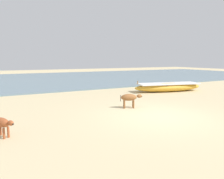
{
  "coord_description": "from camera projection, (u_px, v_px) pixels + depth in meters",
  "views": [
    {
      "loc": [
        -5.26,
        -6.08,
        2.16
      ],
      "look_at": [
        -0.21,
        3.55,
        0.6
      ],
      "focal_mm": 33.69,
      "sensor_mm": 36.0,
      "label": 1
    }
  ],
  "objects": [
    {
      "name": "ground",
      "position": [
        160.0,
        116.0,
        8.06
      ],
      "size": [
        80.0,
        80.0,
        0.0
      ],
      "primitive_type": "plane",
      "color": "#CCB789"
    },
    {
      "name": "calf_far_rust",
      "position": [
        2.0,
        123.0,
        5.83
      ],
      "size": [
        0.6,
        0.79,
        0.56
      ],
      "rotation": [
        0.0,
        0.0,
        5.28
      ],
      "color": "#9E4C28",
      "rests_on": "ground"
    },
    {
      "name": "fishing_boat_0",
      "position": [
        168.0,
        87.0,
        14.25
      ],
      "size": [
        4.99,
        2.19,
        0.78
      ],
      "rotation": [
        0.0,
        0.0,
        2.93
      ],
      "color": "gold",
      "rests_on": "ground"
    },
    {
      "name": "sea_water",
      "position": [
        55.0,
        78.0,
        23.55
      ],
      "size": [
        60.0,
        20.0,
        0.08
      ],
      "primitive_type": "cube",
      "color": "slate",
      "rests_on": "ground"
    },
    {
      "name": "calf_near_brown",
      "position": [
        130.0,
        98.0,
        9.37
      ],
      "size": [
        0.95,
        0.56,
        0.64
      ],
      "rotation": [
        0.0,
        0.0,
        5.88
      ],
      "color": "brown",
      "rests_on": "ground"
    }
  ]
}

